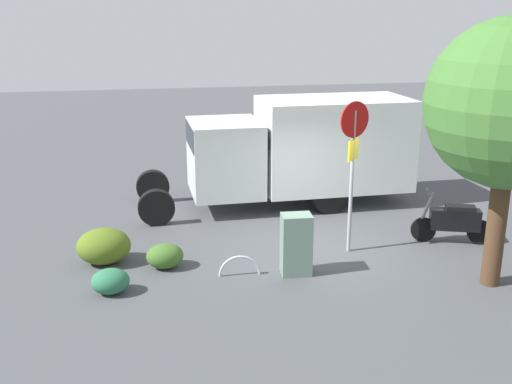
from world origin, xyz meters
TOP-DOWN VIEW (x-y plane):
  - ground_plane at (0.00, 0.00)m, footprint 60.00×60.00m
  - box_truck_near at (-0.43, -3.30)m, footprint 7.28×2.25m
  - motorcycle at (-3.11, 0.22)m, footprint 1.74×0.81m
  - stop_sign at (-0.62, 0.23)m, footprint 0.71×0.33m
  - street_tree at (-2.74, 2.35)m, footprint 3.07×3.07m
  - utility_cabinet at (0.83, 1.15)m, footprint 0.62×0.49m
  - bike_rack_hoop at (1.95, 1.02)m, footprint 0.85×0.11m
  - shrub_near_sign at (4.45, 1.33)m, footprint 0.71×0.58m
  - shrub_mid_verge at (4.62, -0.13)m, footprint 1.11×0.91m
  - shrub_by_tree at (3.39, 0.35)m, footprint 0.76×0.62m

SIDE VIEW (x-z plane):
  - ground_plane at x=0.00m, z-range 0.00..0.00m
  - bike_rack_hoop at x=1.95m, z-range -0.43..0.43m
  - shrub_near_sign at x=4.45m, z-range 0.00..0.49m
  - shrub_by_tree at x=3.39m, z-range 0.00..0.52m
  - shrub_mid_verge at x=4.62m, z-range 0.00..0.76m
  - motorcycle at x=-3.11m, z-range -0.08..1.12m
  - utility_cabinet at x=0.83m, z-range 0.00..1.25m
  - box_truck_near at x=-0.43m, z-range 0.16..3.01m
  - stop_sign at x=-0.62m, z-range 0.55..3.85m
  - street_tree at x=-2.74m, z-range 0.96..5.99m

